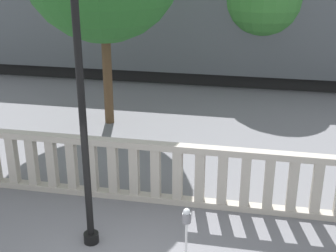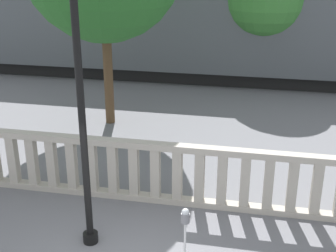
{
  "view_description": "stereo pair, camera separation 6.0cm",
  "coord_description": "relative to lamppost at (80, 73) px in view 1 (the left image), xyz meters",
  "views": [
    {
      "loc": [
        2.02,
        -5.67,
        5.38
      ],
      "look_at": [
        0.07,
        4.22,
        1.42
      ],
      "focal_mm": 50.0,
      "sensor_mm": 36.0,
      "label": 1
    },
    {
      "loc": [
        2.08,
        -5.65,
        5.38
      ],
      "look_at": [
        0.07,
        4.22,
        1.42
      ],
      "focal_mm": 50.0,
      "sensor_mm": 36.0,
      "label": 2
    }
  ],
  "objects": [
    {
      "name": "lamppost",
      "position": [
        0.0,
        0.0,
        0.0
      ],
      "size": [
        0.42,
        0.42,
        5.2
      ],
      "color": "black",
      "rests_on": "ground"
    },
    {
      "name": "parking_meter",
      "position": [
        1.93,
        -0.55,
        -2.34
      ],
      "size": [
        0.15,
        0.15,
        1.3
      ],
      "color": "silver",
      "rests_on": "ground"
    },
    {
      "name": "balustrade",
      "position": [
        0.89,
        1.74,
        -2.65
      ],
      "size": [
        17.13,
        0.24,
        1.41
      ],
      "color": "#ADA599",
      "rests_on": "ground"
    },
    {
      "name": "train_near",
      "position": [
        -1.09,
        12.2,
        -1.5
      ],
      "size": [
        28.01,
        3.13,
        4.14
      ],
      "color": "black",
      "rests_on": "ground"
    }
  ]
}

